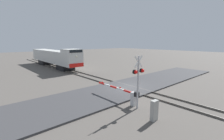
% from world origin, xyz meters
% --- Properties ---
extents(ground_plane, '(160.00, 160.00, 0.00)m').
position_xyz_m(ground_plane, '(0.00, 0.00, 0.00)').
color(ground_plane, '#514C47').
extents(rail_track_left, '(0.08, 80.00, 0.15)m').
position_xyz_m(rail_track_left, '(-0.72, 0.00, 0.07)').
color(rail_track_left, '#59544C').
rests_on(rail_track_left, ground_plane).
extents(rail_track_right, '(0.08, 80.00, 0.15)m').
position_xyz_m(rail_track_right, '(0.72, 0.00, 0.07)').
color(rail_track_right, '#59544C').
rests_on(rail_track_right, ground_plane).
extents(road_surface, '(36.00, 6.05, 0.15)m').
position_xyz_m(road_surface, '(0.00, 0.00, 0.07)').
color(road_surface, '#38383A').
rests_on(road_surface, ground_plane).
extents(locomotive, '(2.79, 19.20, 4.05)m').
position_xyz_m(locomotive, '(0.00, 20.82, 2.12)').
color(locomotive, black).
rests_on(locomotive, ground_plane).
extents(crossing_signal, '(1.18, 0.33, 4.31)m').
position_xyz_m(crossing_signal, '(-3.61, -4.53, 2.70)').
color(crossing_signal, '#ADADB2').
rests_on(crossing_signal, ground_plane).
extents(crossing_gate, '(0.36, 5.29, 1.30)m').
position_xyz_m(crossing_gate, '(-3.40, -3.30, 0.80)').
color(crossing_gate, silver).
rests_on(crossing_gate, ground_plane).
extents(utility_cabinet, '(0.53, 0.31, 1.45)m').
position_xyz_m(utility_cabinet, '(-4.31, -6.57, 0.72)').
color(utility_cabinet, '#999993').
rests_on(utility_cabinet, ground_plane).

